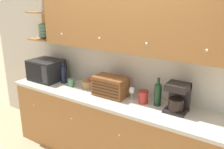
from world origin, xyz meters
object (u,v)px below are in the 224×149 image
at_px(second_wine_bottle, 63,74).
at_px(fruit_basket, 90,83).
at_px(wine_glass, 132,91).
at_px(storage_canister, 143,97).
at_px(wine_bottle, 158,93).
at_px(bread_box, 110,86).
at_px(coffee_maker, 178,97).
at_px(microwave, 46,70).
at_px(mug, 71,83).

height_order(second_wine_bottle, fruit_basket, second_wine_bottle).
relative_size(wine_glass, storage_canister, 1.12).
height_order(wine_glass, wine_bottle, wine_bottle).
height_order(bread_box, wine_glass, bread_box).
bearing_deg(second_wine_bottle, wine_bottle, 1.41).
height_order(wine_glass, coffee_maker, coffee_maker).
bearing_deg(storage_canister, fruit_basket, 175.53).
bearing_deg(wine_bottle, fruit_basket, 177.80).
xyz_separation_m(wine_glass, coffee_maker, (0.57, -0.00, 0.05)).
bearing_deg(wine_bottle, bread_box, -174.68).
bearing_deg(second_wine_bottle, bread_box, -1.49).
bearing_deg(second_wine_bottle, microwave, -173.73).
bearing_deg(mug, second_wine_bottle, 166.65).
distance_m(fruit_basket, wine_glass, 0.70).
height_order(microwave, storage_canister, microwave).
xyz_separation_m(bread_box, wine_glass, (0.29, 0.04, -0.01)).
distance_m(microwave, second_wine_bottle, 0.32).
relative_size(microwave, mug, 4.45).
relative_size(storage_canister, wine_bottle, 0.45).
relative_size(microwave, fruit_basket, 1.90).
distance_m(wine_glass, storage_canister, 0.17).
xyz_separation_m(second_wine_bottle, mug, (0.19, -0.05, -0.09)).
height_order(bread_box, storage_canister, bread_box).
xyz_separation_m(wine_glass, wine_bottle, (0.33, 0.02, 0.04)).
height_order(mug, coffee_maker, coffee_maker).
bearing_deg(coffee_maker, second_wine_bottle, -179.50).
relative_size(second_wine_bottle, wine_glass, 1.82).
bearing_deg(fruit_basket, second_wine_bottle, -170.16).
bearing_deg(coffee_maker, storage_canister, -179.09).
distance_m(mug, bread_box, 0.65).
bearing_deg(bread_box, wine_glass, 7.31).
distance_m(second_wine_bottle, wine_glass, 1.13).
bearing_deg(wine_bottle, mug, -176.32).
distance_m(second_wine_bottle, bread_box, 0.84).
relative_size(second_wine_bottle, coffee_maker, 0.94).
bearing_deg(microwave, mug, -1.14).
xyz_separation_m(second_wine_bottle, wine_bottle, (1.46, 0.04, 0.01)).
xyz_separation_m(second_wine_bottle, coffee_maker, (1.70, 0.01, 0.02)).
xyz_separation_m(mug, storage_canister, (1.10, 0.05, 0.02)).
distance_m(storage_canister, coffee_maker, 0.42).
distance_m(bread_box, storage_canister, 0.46).
xyz_separation_m(storage_canister, coffee_maker, (0.41, 0.01, 0.09)).
bearing_deg(coffee_maker, wine_glass, 179.96).
height_order(microwave, bread_box, microwave).
bearing_deg(bread_box, microwave, -179.33).
bearing_deg(fruit_basket, microwave, -171.67).
distance_m(second_wine_bottle, storage_canister, 1.29).
relative_size(microwave, second_wine_bottle, 1.57).
distance_m(fruit_basket, bread_box, 0.42).
bearing_deg(storage_canister, mug, -177.19).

